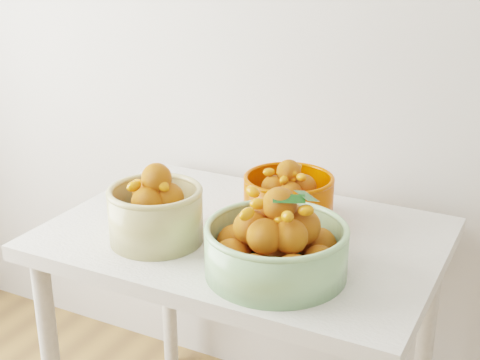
# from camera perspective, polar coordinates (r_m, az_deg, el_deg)

# --- Properties ---
(table) EXTENTS (1.00, 0.70, 0.75)m
(table) POSITION_cam_1_polar(r_m,az_deg,el_deg) (1.78, 0.35, -7.20)
(table) COLOR silver
(table) RESTS_ON ground
(bowl_cream) EXTENTS (0.28, 0.28, 0.20)m
(bowl_cream) POSITION_cam_1_polar(r_m,az_deg,el_deg) (1.68, -7.24, -2.70)
(bowl_cream) COLOR tan
(bowl_cream) RESTS_ON table
(bowl_green) EXTENTS (0.34, 0.34, 0.21)m
(bowl_green) POSITION_cam_1_polar(r_m,az_deg,el_deg) (1.51, 3.07, -5.57)
(bowl_green) COLOR #8CBB81
(bowl_green) RESTS_ON table
(bowl_orange) EXTENTS (0.30, 0.30, 0.17)m
(bowl_orange) POSITION_cam_1_polar(r_m,az_deg,el_deg) (1.78, 4.17, -1.49)
(bowl_orange) COLOR #CB3900
(bowl_orange) RESTS_ON table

